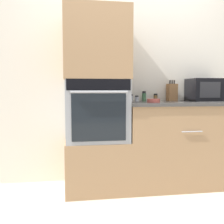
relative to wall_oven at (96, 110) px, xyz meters
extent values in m
plane|color=beige|center=(0.33, -0.30, -0.86)|extent=(12.00, 12.00, 0.00)
cube|color=silver|center=(0.33, 0.33, 0.39)|extent=(8.00, 0.05, 2.50)
cube|color=#A87F56|center=(0.00, 0.00, -0.59)|extent=(0.66, 0.60, 0.54)
cube|color=#9EA0A5|center=(0.00, 0.00, 0.00)|extent=(0.63, 0.59, 0.63)
cube|color=black|center=(0.00, -0.30, 0.26)|extent=(0.61, 0.01, 0.11)
cube|color=orange|center=(0.00, -0.30, 0.26)|extent=(0.09, 0.00, 0.03)
cube|color=black|center=(0.00, -0.30, -0.04)|extent=(0.52, 0.01, 0.47)
cylinder|color=#9EA0A5|center=(0.00, -0.33, 0.19)|extent=(0.54, 0.02, 0.02)
cube|color=#A87F56|center=(0.00, 0.00, 0.67)|extent=(0.66, 0.60, 0.71)
cube|color=#A87F56|center=(0.94, 0.00, -0.40)|extent=(1.22, 0.60, 0.90)
cube|color=#474442|center=(0.94, 0.00, 0.07)|extent=(1.24, 0.63, 0.03)
cylinder|color=#B7B7BC|center=(0.94, -0.31, -0.21)|extent=(0.22, 0.01, 0.01)
cube|color=black|center=(1.31, 0.14, 0.21)|extent=(0.39, 0.30, 0.26)
cube|color=#28282B|center=(1.28, -0.02, 0.21)|extent=(0.24, 0.01, 0.18)
cube|color=olive|center=(0.93, 0.23, 0.18)|extent=(0.10, 0.12, 0.20)
cylinder|color=black|center=(0.90, 0.23, 0.31)|extent=(0.02, 0.02, 0.04)
cylinder|color=black|center=(0.93, 0.23, 0.31)|extent=(0.02, 0.02, 0.04)
cylinder|color=black|center=(0.95, 0.23, 0.31)|extent=(0.02, 0.02, 0.04)
cylinder|color=#B24C42|center=(0.57, -0.18, 0.10)|extent=(0.13, 0.13, 0.04)
cylinder|color=silver|center=(0.44, 0.24, 0.11)|extent=(0.04, 0.04, 0.06)
cylinder|color=black|center=(0.44, 0.24, 0.15)|extent=(0.04, 0.04, 0.02)
cylinder|color=#427047|center=(0.59, 0.25, 0.13)|extent=(0.05, 0.05, 0.09)
cylinder|color=black|center=(0.59, 0.25, 0.19)|extent=(0.04, 0.04, 0.03)
cylinder|color=brown|center=(0.73, 0.24, 0.12)|extent=(0.05, 0.05, 0.07)
cylinder|color=black|center=(0.73, 0.24, 0.16)|extent=(0.04, 0.04, 0.02)
cylinder|color=silver|center=(0.48, 0.15, 0.11)|extent=(0.04, 0.04, 0.05)
cylinder|color=black|center=(0.48, 0.15, 0.14)|extent=(0.04, 0.04, 0.01)
camera|label=1|loc=(-0.25, -2.76, 0.21)|focal=42.00mm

